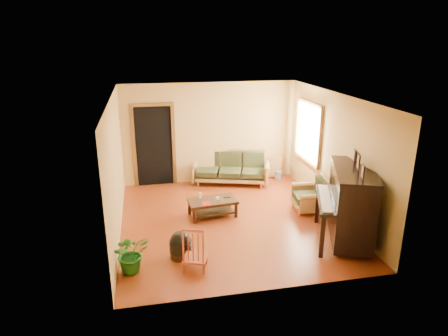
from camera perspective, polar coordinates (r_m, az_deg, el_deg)
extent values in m
plane|color=#61210C|center=(8.50, 0.91, -7.43)|extent=(5.00, 5.00, 0.00)
cube|color=black|center=(10.31, -9.97, 3.06)|extent=(1.08, 0.16, 2.05)
cube|color=white|center=(9.84, 12.02, 5.05)|extent=(0.12, 1.36, 1.46)
cube|color=#A6753C|center=(10.40, 0.93, 0.01)|extent=(2.12, 1.36, 0.84)
cube|color=black|center=(8.61, -1.65, -5.71)|extent=(1.08, 0.67, 0.37)
cube|color=#A6753C|center=(9.00, 12.05, -3.61)|extent=(0.83, 0.87, 0.78)
cube|color=black|center=(7.77, 17.63, -5.15)|extent=(1.47, 1.86, 1.43)
cylinder|color=black|center=(7.14, -6.21, -11.25)|extent=(0.41, 0.41, 0.37)
cube|color=maroon|center=(6.70, -4.16, -11.20)|extent=(0.48, 0.51, 0.81)
cube|color=#CC9044|center=(10.97, 7.03, 0.17)|extent=(0.45, 0.23, 0.59)
cylinder|color=#325797|center=(10.90, 7.75, -1.01)|extent=(0.22, 0.22, 0.22)
imported|color=#1B5E1B|center=(6.83, -13.12, -11.76)|extent=(0.71, 0.66, 0.66)
imported|color=maroon|center=(8.32, -3.14, -5.17)|extent=(0.18, 0.23, 0.02)
cylinder|color=white|center=(8.63, -3.44, -3.93)|extent=(0.09, 0.09, 0.11)
cylinder|color=white|center=(8.55, -0.91, -4.34)|extent=(0.11, 0.11, 0.05)
cube|color=black|center=(8.65, 0.40, -4.21)|extent=(0.15, 0.05, 0.02)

